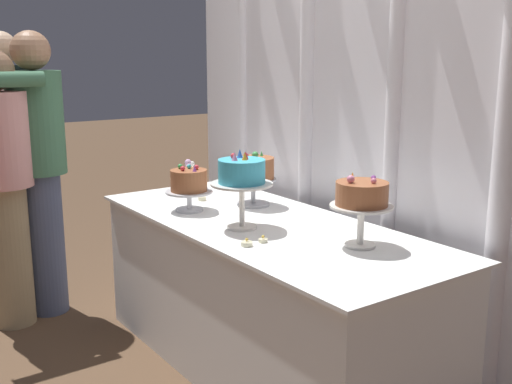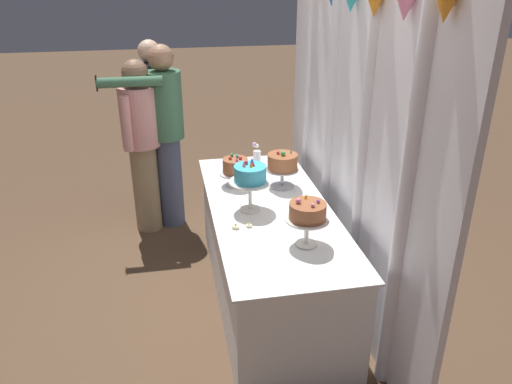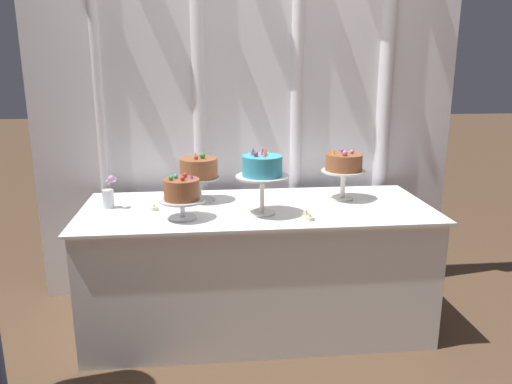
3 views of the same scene
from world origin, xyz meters
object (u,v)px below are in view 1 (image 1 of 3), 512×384
tealight_near_left (263,240)px  cake_display_midleft (253,171)px  cake_display_leftmost (189,183)px  guest_man_dark_suit (3,179)px  cake_display_rightmost (362,197)px  cake_table (265,296)px  guest_girl_blue_dress (37,161)px  tealight_near_right (247,244)px  guest_man_pink_jacket (10,158)px  flower_vase (190,178)px  tealight_far_left (202,198)px  cake_display_midright (242,175)px

tealight_near_left → cake_display_midleft: bearing=148.5°
cake_display_leftmost → guest_man_dark_suit: size_ratio=0.16×
tealight_near_left → cake_display_leftmost: bearing=178.8°
cake_display_rightmost → guest_man_dark_suit: (-1.81, -0.99, -0.10)m
cake_table → guest_girl_blue_dress: (-1.34, -0.67, 0.56)m
guest_man_dark_suit → cake_table: bearing=34.8°
guest_girl_blue_dress → tealight_near_right: bearing=14.0°
cake_table → guest_man_pink_jacket: guest_man_pink_jacket is taller
flower_vase → guest_man_pink_jacket: 1.13m
flower_vase → tealight_near_right: bearing=-17.4°
cake_display_midleft → tealight_far_left: cake_display_midleft is taller
tealight_near_left → guest_girl_blue_dress: bearing=-163.1°
cake_display_leftmost → cake_display_midleft: cake_display_midleft is taller
tealight_near_left → cake_display_midright: bearing=167.9°
cake_display_leftmost → tealight_near_right: size_ratio=4.95×
cake_display_rightmost → guest_girl_blue_dress: (-1.87, -0.78, -0.03)m
cake_display_midleft → guest_girl_blue_dress: (-1.01, -0.84, -0.00)m
cake_display_rightmost → guest_man_dark_suit: size_ratio=0.20×
cake_table → tealight_near_left: bearing=-37.8°
cake_display_midright → tealight_near_right: cake_display_midright is taller
guest_girl_blue_dress → cake_table: bearing=26.8°
cake_table → guest_man_pink_jacket: size_ratio=1.19×
cake_display_midleft → guest_girl_blue_dress: guest_girl_blue_dress is taller
cake_display_rightmost → tealight_near_right: 0.52m
cake_display_midleft → tealight_near_left: bearing=-31.5°
cake_table → tealight_near_right: size_ratio=40.32×
cake_display_rightmost → tealight_near_left: (-0.28, -0.30, -0.20)m
guest_girl_blue_dress → guest_man_dark_suit: guest_girl_blue_dress is taller
cake_display_rightmost → tealight_near_right: cake_display_rightmost is taller
cake_display_leftmost → cake_display_rightmost: cake_display_rightmost is taller
cake_table → cake_display_leftmost: bearing=-156.7°
tealight_near_left → guest_girl_blue_dress: size_ratio=0.02×
cake_display_midright → guest_man_pink_jacket: guest_man_pink_jacket is taller
cake_display_rightmost → cake_table: bearing=-168.8°
cake_display_midright → guest_girl_blue_dress: 1.45m
cake_display_midleft → flower_vase: bearing=-169.0°
cake_table → cake_display_midleft: (-0.33, 0.16, 0.56)m
cake_display_midright → tealight_far_left: 0.66m
flower_vase → guest_man_dark_suit: size_ratio=0.12×
cake_display_midleft → cake_display_midright: cake_display_midright is taller
tealight_near_right → cake_display_midright: bearing=150.1°
cake_display_midright → tealight_near_left: cake_display_midright is taller
cake_display_midleft → tealight_near_right: bearing=-37.3°
cake_display_midleft → cake_display_rightmost: cake_display_rightmost is taller
cake_table → cake_display_rightmost: cake_display_rightmost is taller
cake_display_midleft → guest_girl_blue_dress: bearing=-140.3°
cake_display_midright → cake_display_midleft: bearing=138.3°
cake_display_midleft → flower_vase: (-0.51, -0.10, -0.11)m
flower_vase → cake_display_midright: bearing=-13.5°
tealight_near_right → cake_display_leftmost: bearing=171.5°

